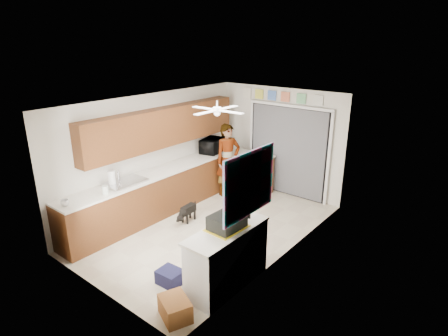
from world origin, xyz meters
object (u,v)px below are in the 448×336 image
Objects in this scene: navy_crate at (170,277)px; cardboard_box at (175,309)px; microwave at (212,146)px; man at (228,160)px; dog at (189,212)px; paper_towel_roll at (112,178)px; suitcase at (227,222)px; cup at (65,203)px.

cardboard_box is at bearing -38.39° from navy_crate.
man reaches higher than microwave.
dog reaches higher than cardboard_box.
paper_towel_roll is 0.17× the size of man.
suitcase is at bearing -36.03° from dog.
suitcase is 1.37m from cardboard_box.
paper_towel_roll is at bearing -176.61° from suitcase.
microwave reaches higher than dog.
man is 1.75m from dog.
navy_crate is at bearing -137.82° from suitcase.
microwave is at bearing 109.12° from dog.
microwave is 3.83m from cup.
microwave is 1.34× the size of cardboard_box.
cup is at bearing 168.11° from microwave.
microwave is 0.57m from man.
dog is (0.67, 2.19, -0.80)m from cup.
suitcase reaches higher than navy_crate.
paper_towel_roll is 2.70m from suitcase.
suitcase is 3.46m from man.
cardboard_box is at bearing -91.62° from suitcase.
suitcase reaches higher than cup.
cup is (0.08, -3.83, -0.12)m from microwave.
cardboard_box is at bearing -158.97° from microwave.
paper_towel_roll is at bearing 98.27° from cup.
cup reaches higher than dog.
man reaches higher than paper_towel_roll.
man is at bearing -106.36° from microwave.
cup is at bearing -164.51° from navy_crate.
suitcase reaches higher than cardboard_box.
paper_towel_roll is at bearing -170.26° from man.
microwave is 1.66× the size of navy_crate.
paper_towel_roll is at bearing 165.49° from microwave.
paper_towel_roll reaches higher than suitcase.
suitcase is 0.30× the size of man.
dog is (-1.88, 1.11, -0.86)m from suitcase.
paper_towel_roll is at bearing 159.63° from cardboard_box.
cup is at bearing -164.94° from man.
suitcase is at bearing -149.36° from microwave.
man reaches higher than cup.
paper_towel_roll is 2.31m from navy_crate.
man is (0.51, -0.03, -0.25)m from microwave.
man is (-2.05, 3.75, 0.71)m from cardboard_box.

